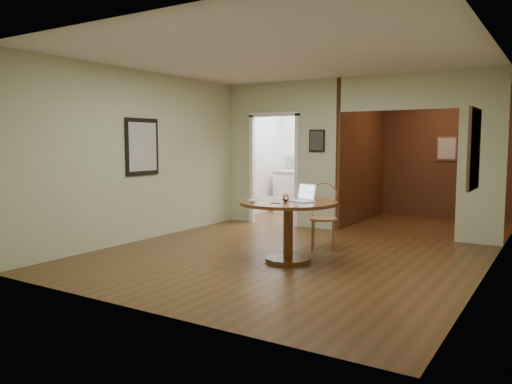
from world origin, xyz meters
The scene contains 11 objects.
floor centered at (0.00, 0.00, 0.00)m, with size 5.00×5.00×0.00m, color #442E13.
room_shell centered at (-0.47, 3.10, 1.29)m, with size 5.20×7.50×5.00m.
dining_table centered at (0.19, -0.06, 0.59)m, with size 1.28×1.28×0.80m.
chair centered at (0.23, 0.97, 0.55)m, with size 0.54×0.54×0.98m.
open_laptop centered at (0.37, 0.04, 0.86)m, with size 0.37×0.37×0.22m.
closed_laptop centered at (0.31, 0.17, 0.81)m, with size 0.29×0.19×0.02m, color #B9B9BE.
mouse centered at (-0.13, -0.43, 0.82)m, with size 0.11×0.06×0.05m, color white.
wine_glass centered at (0.20, -0.16, 0.86)m, with size 0.10×0.10×0.11m, color white, non-canonical shape.
pen centered at (0.16, -0.35, 0.81)m, with size 0.01×0.01×0.14m, color #0C1358.
kitchen_cabinet centered at (-1.35, 4.20, 0.47)m, with size 2.06×0.60×0.94m.
grocery_bag centered at (-1.07, 4.20, 1.07)m, with size 0.27×0.23×0.27m, color beige.
Camera 1 is at (3.26, -5.77, 1.56)m, focal length 35.00 mm.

